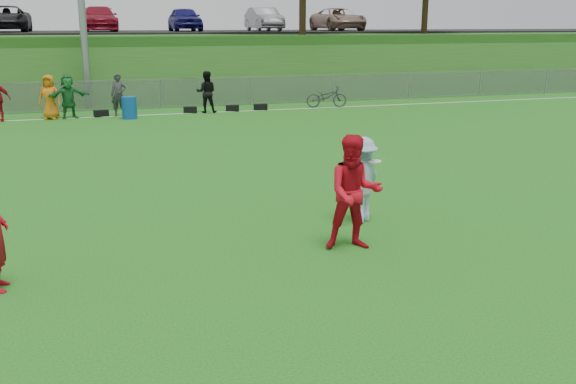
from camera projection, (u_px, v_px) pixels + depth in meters
name	position (u px, v px, depth m)	size (l,w,h in m)	color
ground	(325.00, 274.00, 9.48)	(120.00, 120.00, 0.00)	#195D13
sideline_far	(168.00, 114.00, 26.06)	(60.00, 0.10, 0.01)	white
fence	(161.00, 93.00, 27.74)	(58.00, 0.06, 1.30)	gray
berm	(138.00, 60.00, 37.66)	(120.00, 18.00, 3.00)	#285718
parking_lot	(133.00, 32.00, 39.10)	(120.00, 12.00, 0.10)	black
car_row	(114.00, 19.00, 37.64)	(32.04, 5.18, 1.44)	silver
spectator_row	(90.00, 96.00, 24.98)	(8.94, 0.88, 1.69)	#B30C1A
gear_bags	(198.00, 110.00, 26.49)	(7.12, 0.38, 0.26)	black
player_red_center	(354.00, 193.00, 10.36)	(0.92, 0.72, 1.89)	red
player_blue	(361.00, 180.00, 11.80)	(1.03, 0.59, 1.60)	#95B9CF
frisbee	(374.00, 161.00, 11.64)	(0.26, 0.26, 0.02)	white
recycling_bin	(129.00, 108.00, 24.76)	(0.57, 0.57, 0.85)	#0E489A
bicycle	(327.00, 97.00, 28.08)	(0.62, 1.79, 0.94)	#2E2F31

